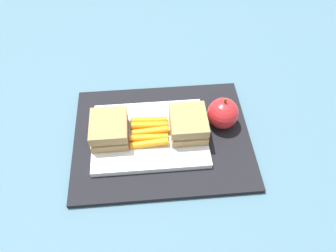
{
  "coord_description": "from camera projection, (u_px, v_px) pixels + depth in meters",
  "views": [
    {
      "loc": [
        -0.02,
        -0.4,
        0.56
      ],
      "look_at": [
        0.01,
        0.0,
        0.04
      ],
      "focal_mm": 35.33,
      "sensor_mm": 36.0,
      "label": 1
    }
  ],
  "objects": [
    {
      "name": "food_tray",
      "position": [
        150.0,
        135.0,
        0.67
      ],
      "size": [
        0.23,
        0.17,
        0.01
      ],
      "primitive_type": "cube",
      "color": "white",
      "rests_on": "lunchbag_mat"
    },
    {
      "name": "sandwich_half_right",
      "position": [
        188.0,
        124.0,
        0.66
      ],
      "size": [
        0.07,
        0.08,
        0.04
      ],
      "color": "#9E7A4C",
      "rests_on": "food_tray"
    },
    {
      "name": "carrot_sticks_bundle",
      "position": [
        149.0,
        131.0,
        0.66
      ],
      "size": [
        0.08,
        0.07,
        0.02
      ],
      "color": "orange",
      "rests_on": "food_tray"
    },
    {
      "name": "sandwich_half_left",
      "position": [
        109.0,
        129.0,
        0.65
      ],
      "size": [
        0.07,
        0.08,
        0.04
      ],
      "color": "#9E7A4C",
      "rests_on": "food_tray"
    },
    {
      "name": "lunchbag_mat",
      "position": [
        162.0,
        137.0,
        0.68
      ],
      "size": [
        0.36,
        0.28,
        0.01
      ],
      "primitive_type": "cube",
      "color": "black",
      "rests_on": "ground_plane"
    },
    {
      "name": "apple",
      "position": [
        223.0,
        113.0,
        0.67
      ],
      "size": [
        0.06,
        0.06,
        0.08
      ],
      "color": "red",
      "rests_on": "lunchbag_mat"
    },
    {
      "name": "ground_plane",
      "position": [
        162.0,
        139.0,
        0.69
      ],
      "size": [
        2.4,
        2.4,
        0.0
      ],
      "primitive_type": "plane",
      "color": "#42667A"
    }
  ]
}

